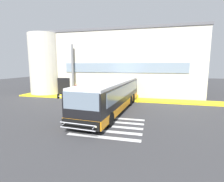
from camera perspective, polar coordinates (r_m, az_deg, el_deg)
The scene contains 10 objects.
ground_plane at distance 15.98m, azimuth -3.83°, elevation -6.18°, with size 80.00×90.00×0.02m, color #353538.
bay_paint_stripes at distance 11.60m, azimuth -0.58°, elevation -11.89°, with size 4.40×3.96×0.01m.
terminal_building at distance 26.89m, azimuth 2.20°, elevation 9.21°, with size 23.18×13.80×8.71m.
boarding_curb at distance 20.47m, azimuth 0.21°, elevation -2.62°, with size 25.38×2.00×0.15m, color yellow.
entry_support_column at distance 22.57m, azimuth -13.25°, elevation 6.83°, with size 0.28×0.28×6.60m, color slate.
bus_main_foreground at distance 15.11m, azimuth -0.17°, elevation -1.80°, with size 3.93×11.97×2.70m.
passenger_near_column at distance 21.66m, azimuth -12.14°, elevation 0.50°, with size 0.54×0.37×1.68m.
passenger_by_doorway at distance 21.65m, azimuth -9.37°, elevation 0.67°, with size 0.50×0.52×1.68m.
passenger_at_curb_edge at distance 20.82m, azimuth -6.60°, elevation 0.32°, with size 0.59×0.23×1.68m.
safety_bollard_yellow at distance 18.75m, azimuth 8.66°, elevation -2.60°, with size 0.18×0.18×0.90m, color yellow.
Camera 1 is at (4.69, -14.73, 4.07)m, focal length 26.89 mm.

